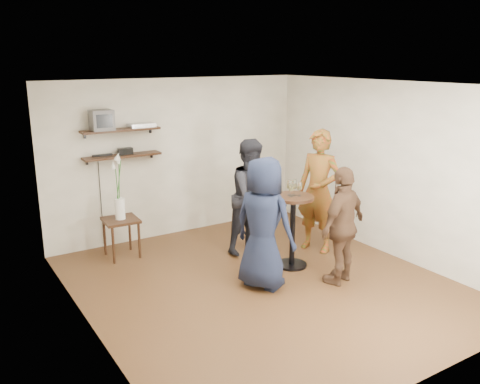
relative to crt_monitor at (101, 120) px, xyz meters
The scene contains 18 objects.
room 2.79m from the crt_monitor, 61.55° to the right, with size 4.58×5.08×2.68m.
shelf_upper 0.33m from the crt_monitor, ahead, with size 1.20×0.25×0.04m, color black.
shelf_lower 0.64m from the crt_monitor, ahead, with size 1.20×0.25×0.04m, color black.
crt_monitor is the anchor object (origin of this frame).
dvd_deck 0.63m from the crt_monitor, ahead, with size 0.40×0.24×0.06m, color silver.
radio 0.60m from the crt_monitor, ahead, with size 0.22×0.10×0.10m, color black.
power_strip 0.54m from the crt_monitor, 97.07° to the left, with size 0.30×0.05×0.03m, color black.
side_table 1.58m from the crt_monitor, 83.42° to the right, with size 0.52×0.52×0.60m.
vase_lilies 1.19m from the crt_monitor, 83.58° to the right, with size 0.20×0.20×1.02m.
drinks_table 3.18m from the crt_monitor, 46.35° to the right, with size 0.57×0.57×1.05m.
wine_glass_fl 2.98m from the crt_monitor, 47.52° to the right, with size 0.06×0.06×0.19m.
wine_glass_fr 3.08m from the crt_monitor, 46.04° to the right, with size 0.06×0.06×0.19m.
wine_glass_bl 2.94m from the crt_monitor, 45.70° to the right, with size 0.07×0.07×0.21m.
wine_glass_br 3.00m from the crt_monitor, 45.65° to the right, with size 0.07×0.07×0.22m.
person_plaid 3.43m from the crt_monitor, 33.08° to the right, with size 0.69×0.45×1.89m, color red.
person_dark 2.52m from the crt_monitor, 35.38° to the right, with size 0.85×0.66×1.76m, color black.
person_navy 2.95m from the crt_monitor, 62.36° to the right, with size 0.84×0.55×1.73m, color #161D33.
person_brown 3.81m from the crt_monitor, 52.16° to the right, with size 0.93×0.39×1.58m, color #4F3422.
Camera 1 is at (-3.57, -5.07, 2.93)m, focal length 38.00 mm.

